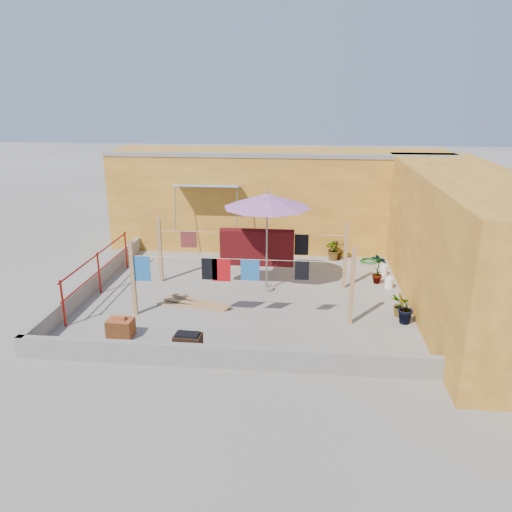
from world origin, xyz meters
name	(u,v)px	position (x,y,z in m)	size (l,w,h in m)	color
ground	(248,295)	(0.00, 0.00, 0.00)	(80.00, 80.00, 0.00)	#9E998E
wall_back	(278,198)	(0.50, 4.69, 1.61)	(11.00, 3.27, 3.21)	gold
wall_right	(464,242)	(5.20, 0.00, 1.60)	(2.40, 9.00, 3.20)	gold
parapet_front	(226,357)	(0.00, -3.58, 0.22)	(8.30, 0.16, 0.44)	gray
parapet_left	(95,282)	(-4.08, 0.00, 0.22)	(0.16, 7.30, 0.44)	gray
red_railing	(98,267)	(-3.85, -0.20, 0.72)	(0.05, 4.20, 1.10)	maroon
clothesline_rig	(254,251)	(0.10, 0.58, 1.03)	(5.09, 2.35, 1.80)	tan
patio_umbrella	(267,201)	(0.45, 0.46, 2.39)	(2.89, 2.89, 2.66)	gray
outdoor_table	(245,238)	(-0.45, 3.13, 0.65)	(1.55, 0.82, 0.71)	black
brick_stack	(121,328)	(-2.44, -2.54, 0.20)	(0.55, 0.41, 0.47)	#A65526
lumber_pile	(195,303)	(-1.22, -0.77, 0.06)	(1.89, 0.81, 0.11)	tan
brazier	(188,345)	(-0.81, -3.20, 0.23)	(0.55, 0.38, 0.48)	black
white_basin	(222,355)	(-0.12, -3.20, 0.05)	(0.49, 0.49, 0.09)	white
water_jug_a	(389,283)	(3.70, 0.90, 0.15)	(0.22, 0.22, 0.34)	white
water_jug_b	(384,270)	(3.70, 1.90, 0.14)	(0.21, 0.21, 0.33)	white
green_hose	(368,261)	(3.41, 3.06, 0.04)	(0.52, 0.52, 0.08)	#17691A
plant_back_a	(335,249)	(2.37, 3.20, 0.34)	(0.62, 0.54, 0.69)	#205F1B
plant_back_b	(336,250)	(2.42, 3.20, 0.32)	(0.36, 0.36, 0.64)	#205F1B
plant_right_a	(378,268)	(3.44, 1.23, 0.43)	(0.45, 0.31, 0.86)	#205F1B
plant_right_b	(404,308)	(3.70, -1.30, 0.38)	(0.42, 0.33, 0.76)	#205F1B
plant_right_c	(401,306)	(3.70, -0.90, 0.27)	(0.48, 0.42, 0.54)	#205F1B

